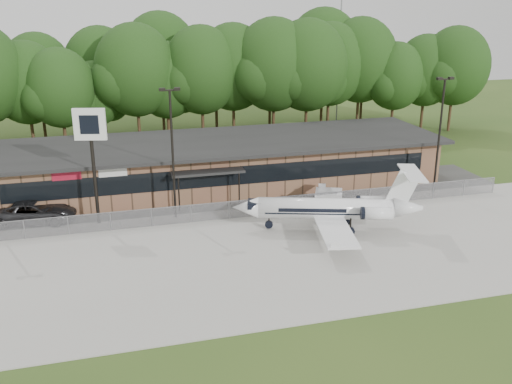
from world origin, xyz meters
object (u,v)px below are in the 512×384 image
object	(u,v)px
terminal	(218,162)
suv	(34,212)
business_jet	(332,209)
pole_sign	(91,137)

from	to	relation	value
terminal	suv	world-z (taller)	terminal
terminal	suv	size ratio (longest dim) A/B	6.56
business_jet	suv	world-z (taller)	business_jet
suv	pole_sign	distance (m)	7.78
terminal	suv	distance (m)	16.65
terminal	pole_sign	xyz separation A→B (m)	(-10.87, -7.14, 4.66)
suv	pole_sign	size ratio (longest dim) A/B	0.70
terminal	pole_sign	size ratio (longest dim) A/B	4.58
terminal	pole_sign	distance (m)	13.82
terminal	business_jet	size ratio (longest dim) A/B	2.94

